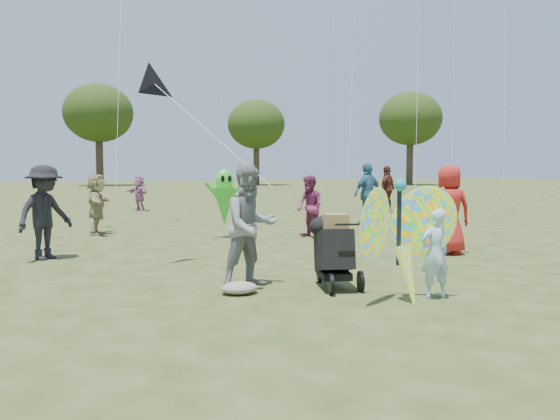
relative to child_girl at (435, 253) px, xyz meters
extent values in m
plane|color=#51592B|center=(-1.23, 0.41, -0.60)|extent=(160.00, 160.00, 0.00)
imported|color=#A4CBE9|center=(0.00, 0.00, 0.00)|extent=(0.45, 0.31, 1.21)
imported|color=gray|center=(-2.01, 1.66, 0.29)|extent=(0.97, 0.81, 1.80)
ellipsoid|color=gray|center=(-2.32, 1.29, -0.52)|extent=(0.52, 0.42, 0.17)
imported|color=red|center=(2.75, 2.95, 0.31)|extent=(1.04, 0.86, 1.82)
imported|color=black|center=(-4.78, 5.51, 0.30)|extent=(1.33, 1.26, 1.81)
imported|color=teal|center=(4.55, 8.77, 0.36)|extent=(1.21, 0.72, 1.93)
imported|color=#9C8C60|center=(-3.51, 9.33, 0.21)|extent=(0.79, 1.57, 1.62)
imported|color=#7A2853|center=(1.38, 6.50, 0.18)|extent=(0.70, 0.84, 1.58)
imported|color=#55241C|center=(7.93, 12.64, 0.33)|extent=(1.18, 0.94, 1.87)
imported|color=#AE6397|center=(-1.12, 17.52, 0.14)|extent=(0.98, 1.43, 1.48)
cube|color=black|center=(-0.95, 1.07, -0.05)|extent=(0.70, 0.96, 0.71)
cube|color=black|center=(-0.95, 1.07, -0.38)|extent=(0.60, 0.78, 0.10)
ellipsoid|color=black|center=(-0.95, 1.32, 0.28)|extent=(0.51, 0.45, 0.33)
cylinder|color=black|center=(-1.19, 0.72, -0.45)|extent=(0.14, 0.30, 0.30)
cylinder|color=black|center=(-0.71, 0.72, -0.45)|extent=(0.14, 0.30, 0.30)
cylinder|color=black|center=(-0.95, 1.52, -0.49)|extent=(0.12, 0.22, 0.22)
cylinder|color=black|center=(-0.95, 0.59, 0.38)|extent=(0.43, 0.16, 0.03)
cube|color=#977A49|center=(-0.95, 1.02, 0.36)|extent=(0.41, 0.37, 0.26)
ellipsoid|color=#F64326|center=(-0.90, 0.07, 0.42)|extent=(0.98, 0.71, 1.24)
ellipsoid|color=#F64326|center=(-0.14, 0.07, 0.42)|extent=(0.98, 0.71, 1.24)
cylinder|color=black|center=(-0.52, 0.09, 0.37)|extent=(0.06, 0.06, 1.00)
cone|color=#F64326|center=(-0.47, -0.08, -0.30)|extent=(0.36, 0.49, 0.93)
sphere|color=teal|center=(-0.52, 0.07, 0.92)|extent=(0.16, 0.16, 0.16)
cone|color=black|center=(-2.95, 3.95, 2.62)|extent=(0.89, 0.62, 0.81)
cylinder|color=silver|center=(-2.28, 2.86, 1.73)|extent=(1.36, 2.20, 1.79)
cone|color=green|center=(-0.62, 7.32, 0.20)|extent=(0.56, 0.56, 0.95)
ellipsoid|color=green|center=(-0.62, 7.32, 0.85)|extent=(0.44, 0.39, 0.57)
ellipsoid|color=black|center=(-0.71, 7.14, 0.90)|extent=(0.10, 0.05, 0.17)
ellipsoid|color=black|center=(-0.53, 7.14, 0.90)|extent=(0.10, 0.05, 0.17)
cylinder|color=green|center=(-0.92, 7.32, 0.60)|extent=(0.43, 0.10, 0.49)
cylinder|color=green|center=(-0.32, 7.32, 0.60)|extent=(0.43, 0.10, 0.49)
cylinder|color=silver|center=(-0.32, 7.12, -0.40)|extent=(0.61, 0.41, 0.41)
cylinder|color=silver|center=(-2.79, 9.50, 4.85)|extent=(0.90, 4.17, 8.30)
cylinder|color=#3A2D21|center=(0.77, 55.41, 1.71)|extent=(0.77, 0.77, 4.62)
ellipsoid|color=#2B4214|center=(0.77, 55.41, 7.10)|extent=(7.26, 7.26, 6.17)
cylinder|color=#3A2D21|center=(16.77, 50.41, 1.39)|extent=(0.66, 0.67, 3.99)
ellipsoid|color=#2B4214|center=(16.77, 50.41, 6.05)|extent=(6.27, 6.27, 5.33)
cylinder|color=#3A2D21|center=(32.77, 44.41, 1.60)|extent=(0.73, 0.73, 4.41)
ellipsoid|color=#2B4214|center=(32.77, 44.41, 6.75)|extent=(6.93, 6.93, 5.89)
camera|label=1|loc=(-4.78, -5.80, 1.12)|focal=35.00mm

